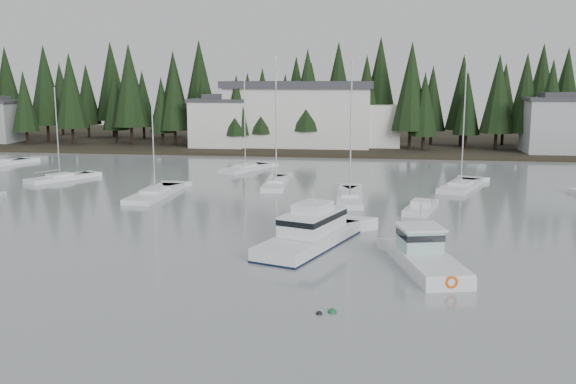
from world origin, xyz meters
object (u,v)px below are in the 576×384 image
(sailboat_7, at_px, (155,195))
(runabout_1, at_px, (420,210))
(sailboat_2, at_px, (60,180))
(sailboat_8, at_px, (461,187))
(cabin_cruiser_center, at_px, (310,236))
(house_east_a, at_px, (559,124))
(lobster_boat_teal, at_px, (425,260))
(sailboat_3, at_px, (276,185))
(harbor_inn, at_px, (311,115))
(sailboat_4, at_px, (350,199))
(sailboat_1, at_px, (245,170))
(house_west, at_px, (219,122))

(sailboat_7, distance_m, runabout_1, 26.79)
(sailboat_2, relative_size, sailboat_8, 0.82)
(cabin_cruiser_center, bearing_deg, sailboat_7, 65.17)
(house_east_a, relative_size, lobster_boat_teal, 1.18)
(lobster_boat_teal, relative_size, sailboat_3, 0.61)
(harbor_inn, bearing_deg, sailboat_3, -89.50)
(harbor_inn, relative_size, sailboat_3, 2.00)
(harbor_inn, distance_m, sailboat_4, 46.78)
(lobster_boat_teal, bearing_deg, sailboat_8, -24.83)
(lobster_boat_teal, relative_size, sailboat_8, 0.65)
(sailboat_1, bearing_deg, lobster_boat_teal, -130.14)
(sailboat_4, bearing_deg, lobster_boat_teal, -168.41)
(harbor_inn, height_order, sailboat_3, sailboat_3)
(harbor_inn, distance_m, sailboat_3, 38.69)
(house_west, bearing_deg, house_east_a, -1.06)
(sailboat_1, height_order, sailboat_4, sailboat_4)
(sailboat_7, bearing_deg, sailboat_3, -52.96)
(lobster_boat_teal, bearing_deg, sailboat_1, 12.07)
(lobster_boat_teal, bearing_deg, sailboat_7, 35.38)
(house_west, relative_size, house_east_a, 0.90)
(cabin_cruiser_center, distance_m, lobster_boat_teal, 8.98)
(house_east_a, distance_m, sailboat_1, 50.23)
(house_east_a, height_order, sailboat_1, sailboat_1)
(house_west, relative_size, sailboat_3, 0.65)
(house_west, xyz_separation_m, sailboat_1, (9.42, -23.64, -4.58))
(cabin_cruiser_center, relative_size, lobster_boat_teal, 1.30)
(sailboat_3, bearing_deg, sailboat_4, -133.96)
(sailboat_1, height_order, sailboat_8, sailboat_8)
(sailboat_2, relative_size, runabout_1, 1.76)
(sailboat_3, xyz_separation_m, sailboat_7, (-11.27, -8.17, -0.04))
(cabin_cruiser_center, xyz_separation_m, sailboat_1, (-12.64, 36.98, -0.65))
(house_west, distance_m, runabout_1, 56.22)
(house_east_a, distance_m, sailboat_7, 65.47)
(house_west, xyz_separation_m, harbor_inn, (15.04, 3.34, 1.12))
(harbor_inn, distance_m, runabout_1, 52.94)
(harbor_inn, xyz_separation_m, lobster_boat_teal, (14.85, -68.36, -5.21))
(sailboat_1, relative_size, sailboat_7, 1.13)
(sailboat_1, bearing_deg, sailboat_8, -87.58)
(sailboat_4, relative_size, runabout_1, 2.18)
(house_west, distance_m, cabin_cruiser_center, 64.63)
(harbor_inn, bearing_deg, runabout_1, -72.79)
(cabin_cruiser_center, relative_size, sailboat_8, 0.84)
(house_west, relative_size, sailboat_1, 0.73)
(sailboat_8, bearing_deg, runabout_1, 179.01)
(harbor_inn, bearing_deg, sailboat_2, -123.87)
(sailboat_2, relative_size, sailboat_7, 0.99)
(sailboat_3, bearing_deg, house_east_a, -52.37)
(lobster_boat_teal, bearing_deg, runabout_1, -16.55)
(sailboat_8, bearing_deg, sailboat_7, 126.63)
(house_east_a, relative_size, sailboat_8, 0.76)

